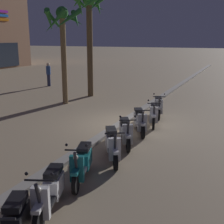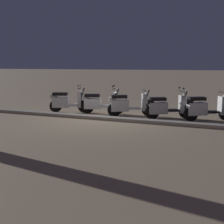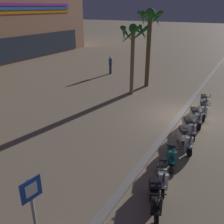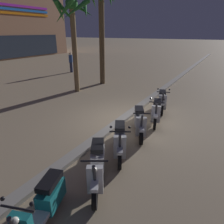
% 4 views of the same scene
% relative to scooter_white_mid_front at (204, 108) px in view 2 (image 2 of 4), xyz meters
% --- Properties ---
extents(ground_plane, '(200.00, 200.00, 0.00)m').
position_rel_scooter_white_mid_front_xyz_m(ground_plane, '(3.60, 1.00, -0.46)').
color(ground_plane, '#9E896B').
extents(curb_strip, '(60.00, 0.36, 0.12)m').
position_rel_scooter_white_mid_front_xyz_m(curb_strip, '(3.60, 1.15, -0.40)').
color(curb_strip, gray).
rests_on(curb_strip, ground).
extents(scooter_white_mid_front, '(1.63, 1.06, 1.04)m').
position_rel_scooter_white_mid_front_xyz_m(scooter_white_mid_front, '(0.00, 0.00, 0.00)').
color(scooter_white_mid_front, black).
rests_on(scooter_white_mid_front, ground).
extents(scooter_silver_second_in_line, '(1.63, 0.99, 1.17)m').
position_rel_scooter_white_mid_front_xyz_m(scooter_silver_second_in_line, '(1.38, 0.13, -0.02)').
color(scooter_silver_second_in_line, black).
rests_on(scooter_silver_second_in_line, ground).
extents(scooter_silver_gap_after_mid, '(1.70, 1.00, 1.04)m').
position_rel_scooter_white_mid_front_xyz_m(scooter_silver_gap_after_mid, '(2.87, 0.14, -0.01)').
color(scooter_silver_gap_after_mid, black).
rests_on(scooter_silver_gap_after_mid, ground).
extents(scooter_white_far_back, '(1.75, 0.76, 1.17)m').
position_rel_scooter_white_mid_front_xyz_m(scooter_white_far_back, '(4.16, -0.06, -0.02)').
color(scooter_white_far_back, black).
rests_on(scooter_white_far_back, ground).
extents(scooter_silver_mid_centre, '(1.68, 0.79, 1.17)m').
position_rel_scooter_white_mid_front_xyz_m(scooter_silver_mid_centre, '(5.58, 0.16, -0.01)').
color(scooter_silver_mid_centre, black).
rests_on(scooter_silver_mid_centre, ground).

